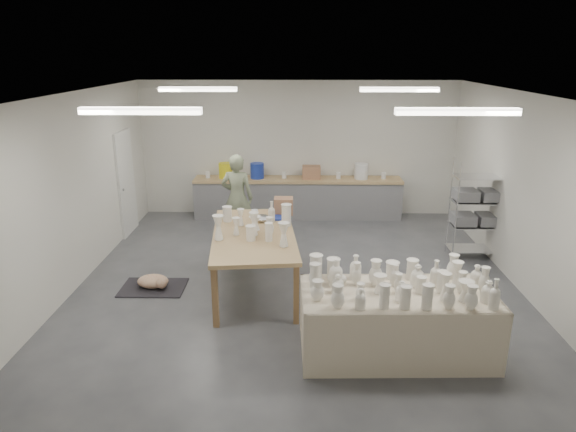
{
  "coord_description": "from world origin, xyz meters",
  "views": [
    {
      "loc": [
        0.0,
        -7.41,
        3.59
      ],
      "look_at": [
        -0.15,
        0.48,
        1.05
      ],
      "focal_mm": 32.0,
      "sensor_mm": 36.0,
      "label": 1
    }
  ],
  "objects_px": {
    "potter": "(237,198)",
    "red_stool": "(240,221)",
    "work_table": "(257,231)",
    "drying_table": "(396,319)"
  },
  "relations": [
    {
      "from": "drying_table",
      "to": "work_table",
      "type": "height_order",
      "value": "work_table"
    },
    {
      "from": "drying_table",
      "to": "red_stool",
      "type": "distance_m",
      "value": 4.92
    },
    {
      "from": "drying_table",
      "to": "work_table",
      "type": "relative_size",
      "value": 0.91
    },
    {
      "from": "potter",
      "to": "red_stool",
      "type": "distance_m",
      "value": 0.64
    },
    {
      "from": "red_stool",
      "to": "drying_table",
      "type": "bearing_deg",
      "value": -60.71
    },
    {
      "from": "work_table",
      "to": "red_stool",
      "type": "height_order",
      "value": "work_table"
    },
    {
      "from": "work_table",
      "to": "potter",
      "type": "height_order",
      "value": "potter"
    },
    {
      "from": "work_table",
      "to": "drying_table",
      "type": "bearing_deg",
      "value": -51.25
    },
    {
      "from": "potter",
      "to": "red_stool",
      "type": "xyz_separation_m",
      "value": [
        -0.0,
        0.27,
        -0.58
      ]
    },
    {
      "from": "potter",
      "to": "red_stool",
      "type": "bearing_deg",
      "value": -82.48
    }
  ]
}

